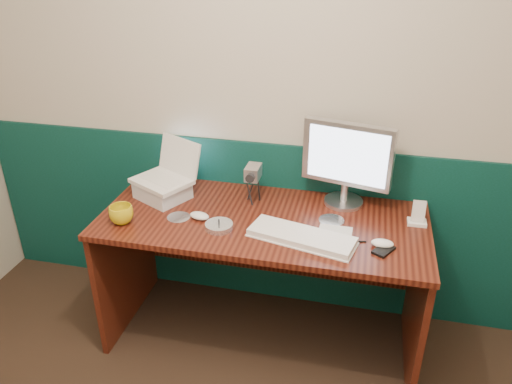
% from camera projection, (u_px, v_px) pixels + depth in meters
% --- Properties ---
extents(back_wall, '(3.50, 0.04, 2.50)m').
position_uv_depth(back_wall, '(276.00, 98.00, 2.54)').
color(back_wall, '#BAB09D').
rests_on(back_wall, ground).
extents(wainscot, '(3.48, 0.02, 1.00)m').
position_uv_depth(wainscot, '(274.00, 225.00, 2.87)').
color(wainscot, '#062D22').
rests_on(wainscot, ground).
extents(desk, '(1.60, 0.70, 0.75)m').
position_uv_depth(desk, '(262.00, 280.00, 2.62)').
color(desk, black).
rests_on(desk, ground).
extents(laptop_riser, '(0.31, 0.30, 0.09)m').
position_uv_depth(laptop_riser, '(162.00, 190.00, 2.62)').
color(laptop_riser, silver).
rests_on(laptop_riser, desk).
extents(laptop, '(0.35, 0.32, 0.24)m').
position_uv_depth(laptop, '(160.00, 162.00, 2.55)').
color(laptop, white).
rests_on(laptop, laptop_riser).
extents(monitor, '(0.47, 0.23, 0.45)m').
position_uv_depth(monitor, '(347.00, 163.00, 2.48)').
color(monitor, silver).
rests_on(monitor, desk).
extents(keyboard, '(0.51, 0.27, 0.03)m').
position_uv_depth(keyboard, '(302.00, 237.00, 2.26)').
color(keyboard, white).
rests_on(keyboard, desk).
extents(mouse_right, '(0.10, 0.06, 0.03)m').
position_uv_depth(mouse_right, '(382.00, 243.00, 2.22)').
color(mouse_right, white).
rests_on(mouse_right, desk).
extents(mouse_left, '(0.11, 0.08, 0.03)m').
position_uv_depth(mouse_left, '(199.00, 216.00, 2.43)').
color(mouse_left, white).
rests_on(mouse_left, desk).
extents(mug, '(0.12, 0.12, 0.09)m').
position_uv_depth(mug, '(121.00, 214.00, 2.39)').
color(mug, gold).
rests_on(mug, desk).
extents(camcorder, '(0.09, 0.13, 0.20)m').
position_uv_depth(camcorder, '(253.00, 184.00, 2.55)').
color(camcorder, silver).
rests_on(camcorder, desk).
extents(cd_spindle, '(0.13, 0.13, 0.03)m').
position_uv_depth(cd_spindle, '(219.00, 226.00, 2.35)').
color(cd_spindle, silver).
rests_on(cd_spindle, desk).
extents(cd_loose_a, '(0.11, 0.11, 0.00)m').
position_uv_depth(cd_loose_a, '(179.00, 217.00, 2.45)').
color(cd_loose_a, '#B4B9C5').
rests_on(cd_loose_a, desk).
extents(cd_loose_b, '(0.12, 0.12, 0.00)m').
position_uv_depth(cd_loose_b, '(331.00, 220.00, 2.43)').
color(cd_loose_b, silver).
rests_on(cd_loose_b, desk).
extents(pen, '(0.13, 0.03, 0.01)m').
position_uv_depth(pen, '(351.00, 241.00, 2.25)').
color(pen, black).
rests_on(pen, desk).
extents(papers, '(0.16, 0.11, 0.00)m').
position_uv_depth(papers, '(335.00, 231.00, 2.33)').
color(papers, silver).
rests_on(papers, desk).
extents(dock, '(0.09, 0.07, 0.02)m').
position_uv_depth(dock, '(417.00, 222.00, 2.39)').
color(dock, white).
rests_on(dock, desk).
extents(music_player, '(0.06, 0.03, 0.11)m').
position_uv_depth(music_player, '(419.00, 211.00, 2.37)').
color(music_player, white).
rests_on(music_player, dock).
extents(pda, '(0.11, 0.12, 0.01)m').
position_uv_depth(pda, '(384.00, 250.00, 2.19)').
color(pda, black).
rests_on(pda, desk).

